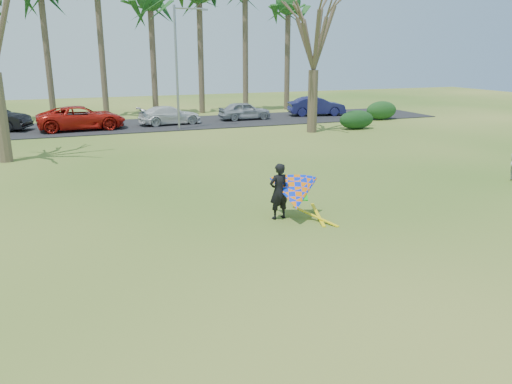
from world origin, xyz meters
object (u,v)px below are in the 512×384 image
object	(u,v)px
bare_tree_right	(315,28)
car_3	(170,115)
kite_flyer	(293,193)
streetlight	(179,62)
car_2	(82,118)
car_5	(316,106)
car_4	(245,111)

from	to	relation	value
bare_tree_right	car_3	bearing A→B (deg)	141.13
car_3	kite_flyer	xyz separation A→B (m)	(-0.55, -22.27, 0.14)
streetlight	kite_flyer	bearing A→B (deg)	-92.37
streetlight	car_3	distance (m)	4.54
car_2	kite_flyer	size ratio (longest dim) A/B	2.38
bare_tree_right	car_5	world-z (taller)	bare_tree_right
car_4	kite_flyer	bearing A→B (deg)	162.67
streetlight	car_5	bearing A→B (deg)	16.01
car_5	kite_flyer	xyz separation A→B (m)	(-12.84, -23.18, 0.03)
car_5	kite_flyer	bearing A→B (deg)	162.21
car_5	car_2	bearing A→B (deg)	105.36
streetlight	car_4	xyz separation A→B (m)	(5.65, 3.10, -3.72)
kite_flyer	streetlight	bearing A→B (deg)	87.63
car_3	car_4	bearing A→B (deg)	-90.97
bare_tree_right	kite_flyer	world-z (taller)	bare_tree_right
bare_tree_right	streetlight	size ratio (longest dim) A/B	1.15
bare_tree_right	car_3	world-z (taller)	bare_tree_right
car_4	streetlight	bearing A→B (deg)	117.20
bare_tree_right	kite_flyer	xyz separation A→B (m)	(-8.66, -15.73, -5.71)
car_2	car_4	world-z (taller)	car_2
bare_tree_right	streetlight	distance (m)	9.05
car_2	car_3	world-z (taller)	car_2
car_4	car_2	bearing A→B (deg)	93.17
bare_tree_right	kite_flyer	distance (m)	18.84
streetlight	car_3	world-z (taller)	streetlight
streetlight	car_5	world-z (taller)	streetlight
car_4	bare_tree_right	bearing A→B (deg)	-164.38
car_4	car_5	size ratio (longest dim) A/B	0.87
streetlight	kite_flyer	size ratio (longest dim) A/B	3.35
car_4	kite_flyer	xyz separation A→B (m)	(-6.47, -22.83, 0.11)
car_5	kite_flyer	distance (m)	26.50
car_2	car_3	bearing A→B (deg)	-89.56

